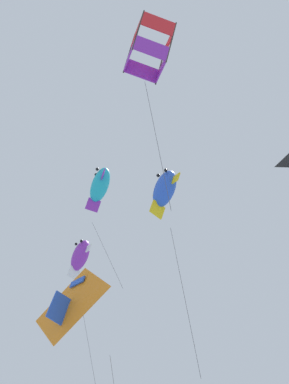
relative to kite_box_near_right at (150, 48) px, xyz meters
name	(u,v)px	position (x,y,z in m)	size (l,w,h in m)	color
kite_box_near_right	(150,48)	(0.00, 0.00, 0.00)	(1.52, 1.74, 6.73)	red
kite_fish_near_left	(100,185)	(-9.53, 3.70, 0.63)	(2.26, 1.77, 6.11)	#1EB2C6
kite_fish_upper_right	(80,256)	(-13.15, 4.73, -1.48)	(2.22, 1.54, 8.32)	purple
kite_delta_mid_left	(68,305)	(-5.15, 0.28, -6.94)	(4.51, 3.29, 9.44)	orange
kite_fish_highest	(165,189)	(-3.40, 2.97, -2.59)	(1.91, 1.45, 7.70)	blue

